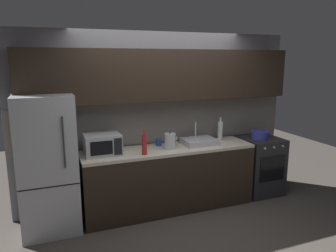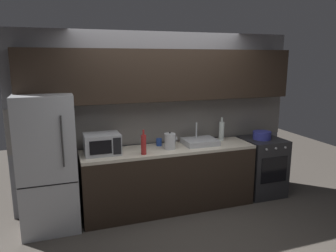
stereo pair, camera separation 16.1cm
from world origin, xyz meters
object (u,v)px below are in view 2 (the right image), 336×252
Objects in this scene: refrigerator at (48,163)px; wine_bottle_clear at (222,131)px; kettle at (170,141)px; mug_blue at (159,142)px; cooking_pot at (262,135)px; oven_range at (262,166)px; microwave at (102,144)px; wine_bottle_red at (144,144)px.

refrigerator reaches higher than wine_bottle_clear.
kettle is 0.93m from wine_bottle_clear.
cooking_pot reaches higher than mug_blue.
mug_blue is at bearing 174.39° from oven_range.
wine_bottle_clear is at bearing 3.45° from refrigerator.
oven_range is at bearing 1.79° from kettle.
oven_range is at bearing -12.97° from wine_bottle_clear.
oven_range is 1.74m from mug_blue.
cooking_pot is at bearing 177.72° from oven_range.
microwave is 4.39× the size of mug_blue.
microwave reaches higher than mug_blue.
refrigerator reaches higher than wine_bottle_red.
refrigerator is 3.73× the size of microwave.
microwave is (0.68, 0.02, 0.18)m from refrigerator.
mug_blue is 1.63m from cooking_pot.
refrigerator is at bearing 178.20° from kettle.
wine_bottle_red is (-1.97, -0.18, 0.58)m from oven_range.
cooking_pot reaches higher than oven_range.
mug_blue is (-1.00, 0.01, -0.10)m from wine_bottle_clear.
kettle is 1.53m from cooking_pot.
oven_range is 2.54× the size of wine_bottle_clear.
wine_bottle_clear is at bearing -0.62° from mug_blue.
kettle is (0.91, -0.07, -0.03)m from microwave.
microwave is 0.92m from kettle.
wine_bottle_clear reaches higher than microwave.
refrigerator is 1.60m from kettle.
microwave is 1.41× the size of wine_bottle_red.
cooking_pot is at bearing 1.88° from kettle.
wine_bottle_red reaches higher than microwave.
mug_blue is at bearing 174.32° from cooking_pot.
microwave is 2.45m from cooking_pot.
cooking_pot is at bearing -5.68° from mug_blue.
oven_range is (3.16, -0.00, -0.41)m from refrigerator.
cooking_pot is at bearing 5.24° from wine_bottle_red.
wine_bottle_clear reaches higher than cooking_pot.
wine_bottle_red is at bearing -133.12° from mug_blue.
kettle is 0.24m from mug_blue.
oven_range is at bearing -5.61° from mug_blue.
refrigerator is 6.11× the size of cooking_pot.
oven_range is 2.55m from microwave.
oven_range is 1.96× the size of microwave.
refrigerator is at bearing -180.00° from cooking_pot.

